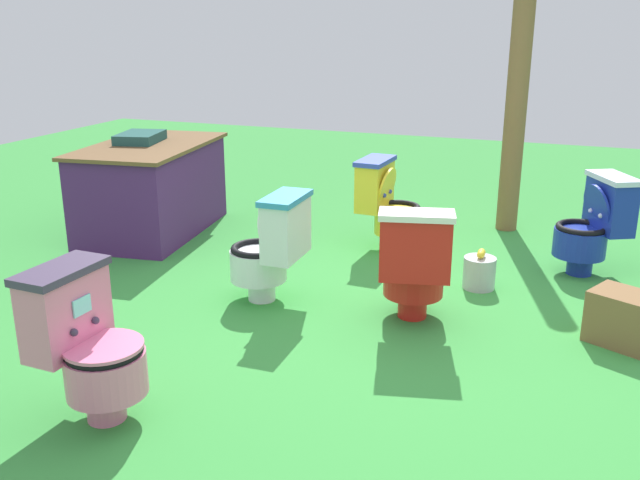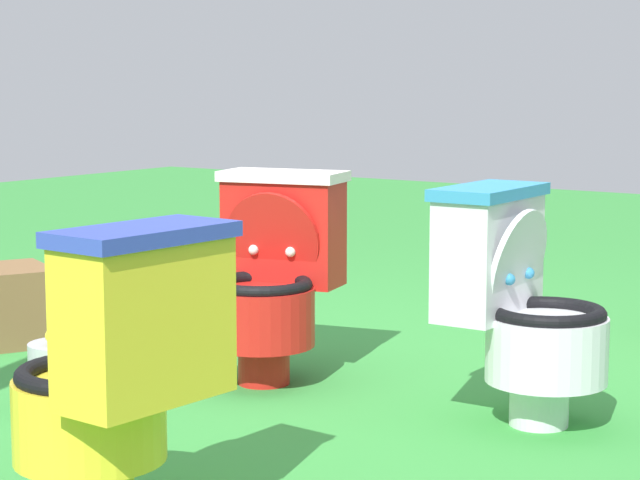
% 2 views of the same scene
% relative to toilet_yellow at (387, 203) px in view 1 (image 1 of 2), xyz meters
% --- Properties ---
extents(ground, '(14.00, 14.00, 0.00)m').
position_rel_toilet_yellow_xyz_m(ground, '(-1.43, -0.42, -0.37)').
color(ground, green).
extents(toilet_yellow, '(0.45, 0.51, 0.73)m').
position_rel_toilet_yellow_xyz_m(toilet_yellow, '(0.00, 0.00, 0.00)').
color(toilet_yellow, yellow).
rests_on(toilet_yellow, ground).
extents(toilet_blue, '(0.59, 0.62, 0.73)m').
position_rel_toilet_yellow_xyz_m(toilet_blue, '(-0.03, -1.54, 0.00)').
color(toilet_blue, '#192D9E').
rests_on(toilet_blue, ground).
extents(toilet_red, '(0.57, 0.51, 0.73)m').
position_rel_toilet_yellow_xyz_m(toilet_red, '(-1.32, -0.54, 0.00)').
color(toilet_red, red).
rests_on(toilet_red, ground).
extents(toilet_white, '(0.44, 0.50, 0.73)m').
position_rel_toilet_yellow_xyz_m(toilet_white, '(-1.33, 0.40, 0.00)').
color(toilet_white, white).
rests_on(toilet_white, ground).
extents(toilet_pink, '(0.44, 0.51, 0.73)m').
position_rel_toilet_yellow_xyz_m(toilet_pink, '(-2.89, 0.60, -0.00)').
color(toilet_pink, pink).
rests_on(toilet_pink, ground).
extents(vendor_table, '(1.56, 1.04, 0.85)m').
position_rel_toilet_yellow_xyz_m(vendor_table, '(-0.28, 2.01, 0.02)').
color(vendor_table, '#4C2360').
rests_on(vendor_table, ground).
extents(wooden_post, '(0.18, 0.18, 2.12)m').
position_rel_toilet_yellow_xyz_m(wooden_post, '(0.91, -0.84, 0.69)').
color(wooden_post, brown).
rests_on(wooden_post, ground).
extents(small_crate, '(0.41, 0.45, 0.31)m').
position_rel_toilet_yellow_xyz_m(small_crate, '(-1.19, -1.74, -0.22)').
color(small_crate, brown).
rests_on(small_crate, ground).
extents(lemon_bucket, '(0.22, 0.22, 0.28)m').
position_rel_toilet_yellow_xyz_m(lemon_bucket, '(-0.61, -0.84, -0.26)').
color(lemon_bucket, '#B7B7BF').
rests_on(lemon_bucket, ground).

